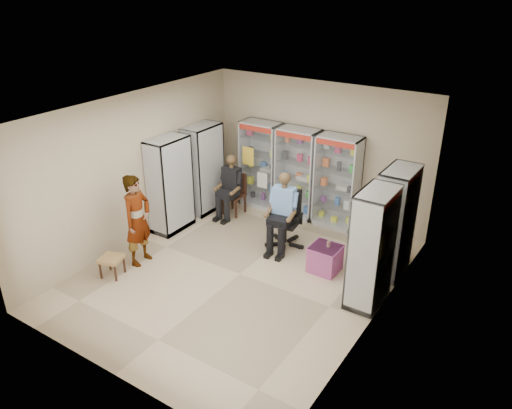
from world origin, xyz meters
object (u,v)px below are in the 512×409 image
Objects in this scene: cabinet_back_mid at (297,173)px; pink_trunk at (325,259)px; woven_stool_a at (368,261)px; seated_shopkeeper at (284,213)px; woven_stool_b at (112,266)px; cabinet_back_right at (337,182)px; cabinet_back_left at (261,165)px; wooden_chair at (234,194)px; cabinet_right_near at (372,248)px; office_chair at (285,219)px; cabinet_left_far at (203,169)px; cabinet_right_far at (395,222)px; cabinet_left_near at (170,185)px; standing_man at (138,220)px.

cabinet_back_mid reaches higher than pink_trunk.
woven_stool_a is at bearing -31.50° from cabinet_back_mid.
seated_shopkeeper is 3.97× the size of woven_stool_b.
cabinet_back_right is at bearing 133.32° from woven_stool_a.
cabinet_back_mid reaches higher than woven_stool_a.
woven_stool_b is (-0.60, -4.02, -0.81)m from cabinet_back_left.
cabinet_right_near is at bearing -21.64° from wooden_chair.
office_chair is 1.79m from woven_stool_a.
woven_stool_b is (-3.13, -2.25, -0.06)m from pink_trunk.
office_chair is at bearing 79.44° from cabinet_left_far.
office_chair reaches higher than pink_trunk.
cabinet_left_near is (-4.46, -0.90, 0.00)m from cabinet_right_far.
cabinet_right_near is 4.21m from standing_man.
wooden_chair is at bearing 68.36° from cabinet_right_near.
cabinet_back_right reaches higher than standing_man.
standing_man is (-0.52, -3.38, -0.12)m from cabinet_back_left.
cabinet_right_far is at bearing 0.21° from seated_shopkeeper.
woven_stool_b is (-2.05, -2.60, -0.56)m from seated_shopkeeper.
cabinet_left_far reaches higher than standing_man.
cabinet_back_right is at bearing 125.65° from cabinet_left_near.
cabinet_left_near is 1.14× the size of standing_man.
standing_man is at bearing -142.99° from seated_shopkeeper.
cabinet_back_left and cabinet_left_near have the same top height.
cabinet_back_right is 3.87× the size of pink_trunk.
cabinet_right_near is 1.14× the size of standing_man.
cabinet_back_left reaches higher than woven_stool_b.
cabinet_left_far is (-2.83, -0.93, 0.00)m from cabinet_back_right.
cabinet_back_left is 1.14× the size of standing_man.
cabinet_back_mid is at bearing 180.00° from cabinet_back_right.
cabinet_back_mid is at bearing 131.71° from pink_trunk.
cabinet_right_far is 2.13× the size of wooden_chair.
cabinet_back_left is at bearing 144.95° from pink_trunk.
woven_stool_b is at bearing 166.73° from standing_man.
woven_stool_a is at bearing 127.01° from cabinet_right_far.
office_chair is 2.83m from standing_man.
cabinet_back_right is at bearing 64.69° from seated_shopkeeper.
cabinet_right_far is (1.63, -1.13, 0.00)m from cabinet_back_right.
seated_shopkeeper reaches higher than pink_trunk.
cabinet_back_mid is 3.87× the size of pink_trunk.
wooden_chair is (-3.78, 0.40, -0.53)m from cabinet_right_far.
cabinet_back_left is at bearing 156.69° from woven_stool_a.
cabinet_back_mid is 4.47× the size of woven_stool_a.
cabinet_left_far is 4.23m from woven_stool_a.
cabinet_back_left is 1.34× the size of seated_shopkeeper.
cabinet_back_mid and cabinet_right_near have the same top height.
cabinet_right_far reaches higher than office_chair.
cabinet_right_near reaches higher than standing_man.
pink_trunk is (1.08, -0.35, -0.50)m from seated_shopkeeper.
pink_trunk is at bearing -68.03° from standing_man.
woven_stool_a is at bearing -67.46° from standing_man.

